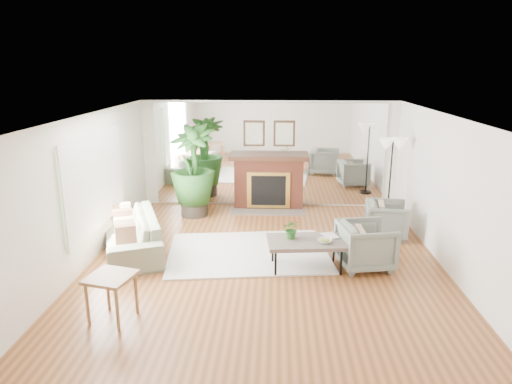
{
  "coord_description": "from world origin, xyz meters",
  "views": [
    {
      "loc": [
        0.18,
        -7.12,
        3.28
      ],
      "look_at": [
        -0.18,
        0.6,
        1.12
      ],
      "focal_mm": 32.0,
      "sensor_mm": 36.0,
      "label": 1
    }
  ],
  "objects_px": {
    "fireplace": "(269,181)",
    "floor_lamp": "(392,151)",
    "sofa": "(131,233)",
    "potted_ficus": "(193,168)",
    "armchair_back": "(386,220)",
    "coffee_table": "(306,243)",
    "side_table": "(111,283)",
    "armchair_front": "(366,245)"
  },
  "relations": [
    {
      "from": "fireplace",
      "to": "floor_lamp",
      "type": "bearing_deg",
      "value": -22.05
    },
    {
      "from": "fireplace",
      "to": "sofa",
      "type": "relative_size",
      "value": 0.89
    },
    {
      "from": "potted_ficus",
      "to": "floor_lamp",
      "type": "bearing_deg",
      "value": -5.3
    },
    {
      "from": "floor_lamp",
      "to": "armchair_back",
      "type": "bearing_deg",
      "value": -104.83
    },
    {
      "from": "fireplace",
      "to": "potted_ficus",
      "type": "relative_size",
      "value": 0.99
    },
    {
      "from": "fireplace",
      "to": "coffee_table",
      "type": "height_order",
      "value": "fireplace"
    },
    {
      "from": "armchair_back",
      "to": "floor_lamp",
      "type": "height_order",
      "value": "floor_lamp"
    },
    {
      "from": "potted_ficus",
      "to": "floor_lamp",
      "type": "distance_m",
      "value": 4.26
    },
    {
      "from": "coffee_table",
      "to": "potted_ficus",
      "type": "bearing_deg",
      "value": 130.85
    },
    {
      "from": "fireplace",
      "to": "armchair_back",
      "type": "height_order",
      "value": "fireplace"
    },
    {
      "from": "armchair_back",
      "to": "side_table",
      "type": "height_order",
      "value": "armchair_back"
    },
    {
      "from": "sofa",
      "to": "armchair_front",
      "type": "bearing_deg",
      "value": 61.1
    },
    {
      "from": "coffee_table",
      "to": "floor_lamp",
      "type": "distance_m",
      "value": 3.18
    },
    {
      "from": "armchair_back",
      "to": "side_table",
      "type": "distance_m",
      "value": 5.4
    },
    {
      "from": "coffee_table",
      "to": "armchair_back",
      "type": "relative_size",
      "value": 1.7
    },
    {
      "from": "armchair_back",
      "to": "side_table",
      "type": "bearing_deg",
      "value": 134.13
    },
    {
      "from": "armchair_front",
      "to": "coffee_table",
      "type": "bearing_deg",
      "value": 86.25
    },
    {
      "from": "armchair_front",
      "to": "floor_lamp",
      "type": "xyz_separation_m",
      "value": [
        0.87,
        2.21,
        1.19
      ]
    },
    {
      "from": "fireplace",
      "to": "armchair_back",
      "type": "xyz_separation_m",
      "value": [
        2.34,
        -1.81,
        -0.3
      ]
    },
    {
      "from": "side_table",
      "to": "potted_ficus",
      "type": "distance_m",
      "value": 4.46
    },
    {
      "from": "coffee_table",
      "to": "armchair_front",
      "type": "bearing_deg",
      "value": 6.63
    },
    {
      "from": "fireplace",
      "to": "potted_ficus",
      "type": "xyz_separation_m",
      "value": [
        -1.66,
        -0.64,
        0.44
      ]
    },
    {
      "from": "fireplace",
      "to": "armchair_front",
      "type": "height_order",
      "value": "fireplace"
    },
    {
      "from": "armchair_front",
      "to": "potted_ficus",
      "type": "height_order",
      "value": "potted_ficus"
    },
    {
      "from": "potted_ficus",
      "to": "armchair_front",
      "type": "bearing_deg",
      "value": -37.85
    },
    {
      "from": "fireplace",
      "to": "floor_lamp",
      "type": "distance_m",
      "value": 2.9
    },
    {
      "from": "armchair_back",
      "to": "floor_lamp",
      "type": "bearing_deg",
      "value": -7.59
    },
    {
      "from": "sofa",
      "to": "potted_ficus",
      "type": "xyz_separation_m",
      "value": [
        0.79,
        2.06,
        0.77
      ]
    },
    {
      "from": "potted_ficus",
      "to": "floor_lamp",
      "type": "relative_size",
      "value": 1.12
    },
    {
      "from": "sofa",
      "to": "side_table",
      "type": "relative_size",
      "value": 3.38
    },
    {
      "from": "coffee_table",
      "to": "armchair_back",
      "type": "height_order",
      "value": "armchair_back"
    },
    {
      "from": "armchair_front",
      "to": "fireplace",
      "type": "bearing_deg",
      "value": 17.04
    },
    {
      "from": "side_table",
      "to": "armchair_back",
      "type": "bearing_deg",
      "value": 36.89
    },
    {
      "from": "sofa",
      "to": "side_table",
      "type": "xyz_separation_m",
      "value": [
        0.48,
        -2.35,
        0.2
      ]
    },
    {
      "from": "armchair_front",
      "to": "potted_ficus",
      "type": "xyz_separation_m",
      "value": [
        -3.34,
        2.6,
        0.71
      ]
    },
    {
      "from": "armchair_front",
      "to": "sofa",
      "type": "bearing_deg",
      "value": 72.15
    },
    {
      "from": "armchair_back",
      "to": "floor_lamp",
      "type": "distance_m",
      "value": 1.46
    },
    {
      "from": "armchair_front",
      "to": "floor_lamp",
      "type": "bearing_deg",
      "value": -31.9
    },
    {
      "from": "floor_lamp",
      "to": "coffee_table",
      "type": "bearing_deg",
      "value": -128.79
    },
    {
      "from": "sofa",
      "to": "armchair_back",
      "type": "xyz_separation_m",
      "value": [
        4.79,
        0.89,
        0.02
      ]
    },
    {
      "from": "side_table",
      "to": "floor_lamp",
      "type": "bearing_deg",
      "value": 41.64
    },
    {
      "from": "fireplace",
      "to": "armchair_front",
      "type": "relative_size",
      "value": 2.4
    }
  ]
}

